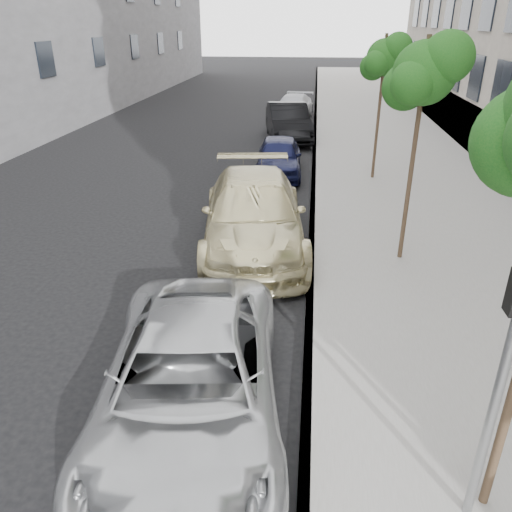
% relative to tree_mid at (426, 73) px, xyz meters
% --- Properties ---
extents(sidewalk, '(6.40, 72.00, 0.14)m').
position_rel_tree_mid_xyz_m(sidewalk, '(1.07, 16.00, -4.06)').
color(sidewalk, gray).
rests_on(sidewalk, ground).
extents(curb, '(0.15, 72.00, 0.14)m').
position_rel_tree_mid_xyz_m(curb, '(-2.05, 16.00, -4.06)').
color(curb, '#9E9B93').
rests_on(curb, ground).
extents(tree_mid, '(1.62, 1.42, 4.79)m').
position_rel_tree_mid_xyz_m(tree_mid, '(0.00, 0.00, 0.00)').
color(tree_mid, '#38281C').
rests_on(tree_mid, sidewalk).
extents(tree_far, '(1.53, 1.33, 4.63)m').
position_rel_tree_mid_xyz_m(tree_far, '(-0.00, 6.50, -0.12)').
color(tree_far, '#38281C').
rests_on(tree_far, sidewalk).
extents(signal_pole, '(0.24, 0.18, 3.11)m').
position_rel_tree_mid_xyz_m(signal_pole, '(-0.25, -6.67, -2.04)').
color(signal_pole, '#939699').
rests_on(signal_pole, sidewalk).
extents(minivan, '(3.01, 5.41, 1.43)m').
position_rel_tree_mid_xyz_m(minivan, '(-3.61, -5.57, -3.41)').
color(minivan, '#ADB0B2').
rests_on(minivan, ground).
extents(suv, '(3.11, 6.12, 1.70)m').
position_rel_tree_mid_xyz_m(suv, '(-3.48, 0.54, -3.28)').
color(suv, beige).
rests_on(suv, ground).
extents(sedan_blue, '(1.76, 4.02, 1.35)m').
position_rel_tree_mid_xyz_m(sedan_blue, '(-3.33, 6.91, -3.45)').
color(sedan_blue, black).
rests_on(sedan_blue, ground).
extents(sedan_black, '(2.56, 5.18, 1.63)m').
position_rel_tree_mid_xyz_m(sedan_black, '(-3.33, 12.87, -3.31)').
color(sedan_black, black).
rests_on(sedan_black, ground).
extents(sedan_rear, '(2.47, 4.75, 1.31)m').
position_rel_tree_mid_xyz_m(sedan_rear, '(-3.33, 18.21, -3.47)').
color(sedan_rear, '#AEB0B7').
rests_on(sedan_rear, ground).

